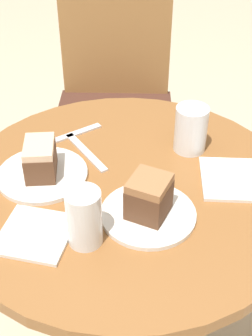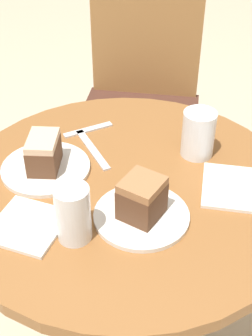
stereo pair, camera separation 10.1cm
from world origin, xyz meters
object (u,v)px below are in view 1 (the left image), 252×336
(cake_slice_far, at_px, (149,197))
(glass_lemonade, at_px, (84,220))
(plate_near, at_px, (42,174))
(cake_slice_near, at_px, (40,159))
(chair, at_px, (114,106))
(glass_water, at_px, (191,131))
(plate_far, at_px, (148,214))

(cake_slice_far, bearing_deg, glass_lemonade, -148.40)
(plate_near, bearing_deg, cake_slice_far, -26.41)
(cake_slice_near, bearing_deg, plate_near, 3.58)
(chair, distance_m, cake_slice_far, 0.95)
(cake_slice_far, height_order, glass_water, glass_water)
(plate_near, bearing_deg, cake_slice_near, -176.42)
(plate_far, height_order, cake_slice_near, cake_slice_near)
(plate_near, relative_size, glass_lemonade, 1.72)
(cake_slice_near, bearing_deg, plate_far, -26.41)
(plate_near, xyz_separation_m, glass_lemonade, (0.12, -0.19, 0.05))
(chair, xyz_separation_m, cake_slice_far, (0.13, -0.89, 0.31))
(glass_lemonade, bearing_deg, chair, 90.91)
(chair, relative_size, plate_near, 4.51)
(chair, relative_size, cake_slice_far, 8.90)
(plate_near, distance_m, glass_lemonade, 0.23)
(plate_near, distance_m, glass_water, 0.36)
(chair, height_order, glass_lemonade, chair)
(chair, bearing_deg, glass_water, -71.50)
(chair, relative_size, glass_lemonade, 7.75)
(cake_slice_near, bearing_deg, glass_water, 20.41)
(cake_slice_near, bearing_deg, cake_slice_far, -26.41)
(plate_far, relative_size, cake_slice_near, 1.92)
(cake_slice_near, xyz_separation_m, glass_lemonade, (0.12, -0.19, 0.00))
(plate_near, bearing_deg, glass_lemonade, -57.89)
(chair, distance_m, plate_near, 0.82)
(cake_slice_near, height_order, cake_slice_far, cake_slice_far)
(cake_slice_far, bearing_deg, cake_slice_near, 153.59)
(plate_near, xyz_separation_m, plate_far, (0.24, -0.12, 0.00))
(cake_slice_near, xyz_separation_m, cake_slice_far, (0.24, -0.12, 0.00))
(cake_slice_near, height_order, glass_water, glass_water)
(glass_water, bearing_deg, plate_far, -111.63)
(chair, bearing_deg, plate_near, -98.96)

